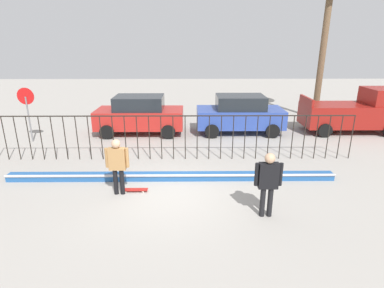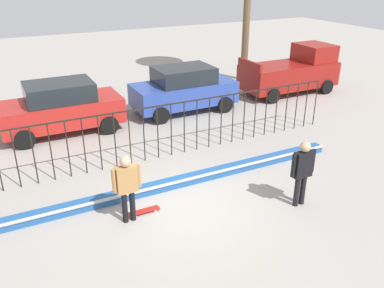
% 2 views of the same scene
% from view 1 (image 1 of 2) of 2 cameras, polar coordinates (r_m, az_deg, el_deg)
% --- Properties ---
extents(ground_plane, '(60.00, 60.00, 0.00)m').
position_cam_1_polar(ground_plane, '(9.68, -4.21, -9.15)').
color(ground_plane, '#9E9991').
extents(bowl_coping_ledge, '(11.00, 0.40, 0.27)m').
position_cam_1_polar(bowl_coping_ledge, '(10.56, -3.89, -5.95)').
color(bowl_coping_ledge, '#235699').
rests_on(bowl_coping_ledge, ground).
extents(perimeter_fence, '(14.04, 0.04, 1.78)m').
position_cam_1_polar(perimeter_fence, '(12.03, -3.49, 2.12)').
color(perimeter_fence, black).
rests_on(perimeter_fence, ground).
extents(skateboarder, '(0.71, 0.27, 1.76)m').
position_cam_1_polar(skateboarder, '(9.50, -13.59, -3.22)').
color(skateboarder, black).
rests_on(skateboarder, ground).
extents(skateboard, '(0.80, 0.20, 0.07)m').
position_cam_1_polar(skateboard, '(9.94, -10.48, -8.27)').
color(skateboard, '#A51E19').
rests_on(skateboard, ground).
extents(camera_operator, '(0.73, 0.27, 1.80)m').
position_cam_1_polar(camera_operator, '(8.30, 13.84, -6.31)').
color(camera_operator, black).
rests_on(camera_operator, ground).
extents(parked_car_red, '(4.30, 2.12, 1.90)m').
position_cam_1_polar(parked_car_red, '(15.76, -9.58, 5.37)').
color(parked_car_red, '#B2231E').
rests_on(parked_car_red, ground).
extents(parked_car_blue, '(4.30, 2.12, 1.90)m').
position_cam_1_polar(parked_car_blue, '(15.86, 8.79, 5.50)').
color(parked_car_blue, '#2D479E').
rests_on(parked_car_blue, ground).
extents(pickup_truck, '(4.70, 2.12, 2.24)m').
position_cam_1_polar(pickup_truck, '(17.84, 27.75, 5.24)').
color(pickup_truck, maroon).
rests_on(pickup_truck, ground).
extents(stop_sign, '(0.76, 0.07, 2.50)m').
position_cam_1_polar(stop_sign, '(15.94, -28.05, 5.98)').
color(stop_sign, slate).
rests_on(stop_sign, ground).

